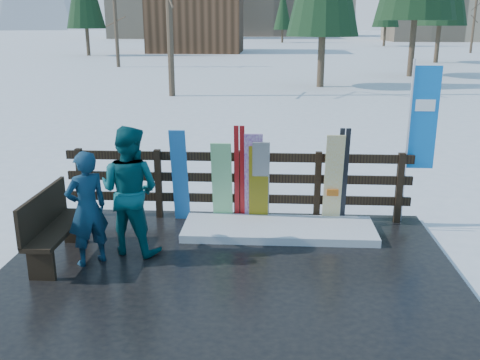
# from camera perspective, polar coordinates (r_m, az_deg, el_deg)

# --- Properties ---
(ground) EXTENTS (700.00, 700.00, 0.00)m
(ground) POSITION_cam_1_polar(r_m,az_deg,el_deg) (6.91, -1.49, -11.14)
(ground) COLOR white
(ground) RESTS_ON ground
(deck) EXTENTS (6.00, 5.00, 0.08)m
(deck) POSITION_cam_1_polar(r_m,az_deg,el_deg) (6.90, -1.50, -10.84)
(deck) COLOR black
(deck) RESTS_ON ground
(fence) EXTENTS (5.60, 0.10, 1.15)m
(fence) POSITION_cam_1_polar(r_m,az_deg,el_deg) (8.68, -0.29, -0.03)
(fence) COLOR black
(fence) RESTS_ON deck
(snow_patch) EXTENTS (2.93, 1.00, 0.12)m
(snow_patch) POSITION_cam_1_polar(r_m,az_deg,el_deg) (8.29, 4.15, -5.26)
(snow_patch) COLOR white
(snow_patch) RESTS_ON deck
(bench) EXTENTS (0.41, 1.50, 0.97)m
(bench) POSITION_cam_1_polar(r_m,az_deg,el_deg) (7.64, -19.40, -4.48)
(bench) COLOR black
(bench) RESTS_ON deck
(snowboard_0) EXTENTS (0.25, 0.35, 1.55)m
(snowboard_0) POSITION_cam_1_polar(r_m,az_deg,el_deg) (8.54, -6.43, 0.40)
(snowboard_0) COLOR blue
(snowboard_0) RESTS_ON deck
(snowboard_1) EXTENTS (0.32, 0.35, 1.36)m
(snowboard_1) POSITION_cam_1_polar(r_m,az_deg,el_deg) (8.48, -1.94, -0.30)
(snowboard_1) COLOR white
(snowboard_1) RESTS_ON deck
(snowboard_2) EXTENTS (0.31, 0.28, 1.32)m
(snowboard_2) POSITION_cam_1_polar(r_m,az_deg,el_deg) (8.45, 1.99, -0.49)
(snowboard_2) COLOR #E2BC09
(snowboard_2) RESTS_ON deck
(snowboard_3) EXTENTS (0.28, 0.36, 1.51)m
(snowboard_3) POSITION_cam_1_polar(r_m,az_deg,el_deg) (8.43, 1.45, 0.14)
(snowboard_3) COLOR silver
(snowboard_3) RESTS_ON deck
(snowboard_4) EXTENTS (0.27, 0.36, 1.38)m
(snowboard_4) POSITION_cam_1_polar(r_m,az_deg,el_deg) (8.44, 2.24, -0.29)
(snowboard_4) COLOR black
(snowboard_4) RESTS_ON deck
(snowboard_5) EXTENTS (0.28, 0.27, 1.50)m
(snowboard_5) POSITION_cam_1_polar(r_m,az_deg,el_deg) (8.48, 9.92, -0.05)
(snowboard_5) COLOR white
(snowboard_5) RESTS_ON deck
(ski_pair_a) EXTENTS (0.16, 0.23, 1.61)m
(ski_pair_a) POSITION_cam_1_polar(r_m,az_deg,el_deg) (8.49, -0.05, 0.61)
(ski_pair_a) COLOR #A81416
(ski_pair_a) RESTS_ON deck
(ski_pair_b) EXTENTS (0.17, 0.21, 1.58)m
(ski_pair_b) POSITION_cam_1_polar(r_m,az_deg,el_deg) (8.55, 10.85, 0.35)
(ski_pair_b) COLOR black
(ski_pair_b) RESTS_ON deck
(rental_flag) EXTENTS (0.45, 0.04, 2.60)m
(rental_flag) POSITION_cam_1_polar(r_m,az_deg,el_deg) (8.79, 18.64, 5.67)
(rental_flag) COLOR silver
(rental_flag) RESTS_ON deck
(person_front) EXTENTS (0.67, 0.66, 1.55)m
(person_front) POSITION_cam_1_polar(r_m,az_deg,el_deg) (7.30, -16.01, -2.95)
(person_front) COLOR navy
(person_front) RESTS_ON deck
(person_back) EXTENTS (1.03, 0.89, 1.80)m
(person_back) POSITION_cam_1_polar(r_m,az_deg,el_deg) (7.51, -11.68, -1.08)
(person_back) COLOR #0A4952
(person_back) RESTS_ON deck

